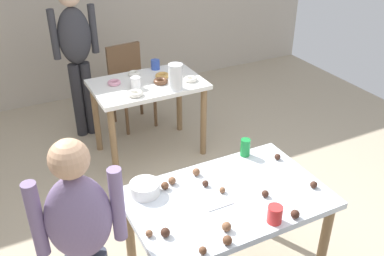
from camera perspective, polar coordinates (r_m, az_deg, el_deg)
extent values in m
cube|color=silver|center=(2.59, 4.73, -9.26)|extent=(1.16, 0.74, 0.04)
cylinder|color=olive|center=(2.92, 16.85, -15.14)|extent=(0.06, 0.06, 0.71)
cylinder|color=olive|center=(2.89, -8.14, -14.51)|extent=(0.06, 0.06, 0.71)
cylinder|color=olive|center=(3.26, 9.56, -8.62)|extent=(0.06, 0.06, 0.71)
cube|color=white|center=(4.03, -5.90, 5.74)|extent=(1.02, 0.66, 0.04)
cylinder|color=olive|center=(3.85, -10.31, -2.12)|extent=(0.06, 0.06, 0.71)
cylinder|color=olive|center=(4.14, 1.53, 0.81)|extent=(0.06, 0.06, 0.71)
cylinder|color=olive|center=(4.31, -12.53, 1.28)|extent=(0.06, 0.06, 0.71)
cylinder|color=olive|center=(4.57, -1.70, 3.73)|extent=(0.06, 0.06, 0.71)
cube|color=brown|center=(4.69, -7.82, 5.19)|extent=(0.44, 0.44, 0.04)
cube|color=brown|center=(4.76, -8.97, 8.45)|extent=(0.38, 0.08, 0.42)
cylinder|color=brown|center=(4.72, -4.87, 2.48)|extent=(0.04, 0.04, 0.41)
cylinder|color=brown|center=(4.59, -8.59, 1.41)|extent=(0.04, 0.04, 0.41)
cylinder|color=brown|center=(4.99, -6.75, 3.97)|extent=(0.04, 0.04, 0.41)
cylinder|color=brown|center=(4.87, -10.31, 2.99)|extent=(0.04, 0.04, 0.41)
ellipsoid|color=slate|center=(2.19, -14.71, -11.43)|extent=(0.35, 0.25, 0.49)
sphere|color=tan|center=(1.99, -15.95, -3.97)|extent=(0.19, 0.19, 0.19)
cylinder|color=slate|center=(2.18, -19.88, -11.35)|extent=(0.08, 0.08, 0.42)
cylinder|color=slate|center=(2.17, -9.80, -9.95)|extent=(0.08, 0.08, 0.42)
cylinder|color=#28282D|center=(4.63, -13.52, 3.81)|extent=(0.11, 0.11, 0.79)
cylinder|color=#28282D|center=(4.61, -14.82, 3.50)|extent=(0.11, 0.11, 0.79)
ellipsoid|color=#333338|center=(4.38, -15.26, 11.64)|extent=(0.33, 0.21, 0.56)
cylinder|color=#333338|center=(4.41, -12.92, 12.63)|extent=(0.07, 0.07, 0.48)
cylinder|color=#333338|center=(4.33, -17.79, 11.66)|extent=(0.07, 0.07, 0.48)
cylinder|color=white|center=(2.58, -6.26, -7.93)|extent=(0.18, 0.18, 0.08)
cylinder|color=#198438|center=(2.91, 7.05, -2.57)|extent=(0.07, 0.07, 0.12)
cube|color=silver|center=(2.49, 3.82, -10.34)|extent=(0.17, 0.02, 0.01)
cylinder|color=red|center=(2.41, 10.88, -11.14)|extent=(0.08, 0.08, 0.10)
sphere|color=#3D2319|center=(2.63, 1.79, -7.34)|extent=(0.04, 0.04, 0.04)
sphere|color=#3D2319|center=(2.72, 15.78, -7.21)|extent=(0.04, 0.04, 0.04)
sphere|color=brown|center=(2.34, 4.59, -12.87)|extent=(0.05, 0.05, 0.05)
sphere|color=brown|center=(2.26, 4.69, -14.57)|extent=(0.05, 0.05, 0.05)
sphere|color=brown|center=(2.72, 0.56, -5.82)|extent=(0.05, 0.05, 0.05)
sphere|color=brown|center=(2.31, -5.69, -13.69)|extent=(0.04, 0.04, 0.04)
sphere|color=brown|center=(2.59, 4.03, -8.18)|extent=(0.04, 0.04, 0.04)
sphere|color=#3D2319|center=(2.47, 13.46, -11.00)|extent=(0.05, 0.05, 0.05)
sphere|color=#3D2319|center=(2.50, 10.51, -10.12)|extent=(0.04, 0.04, 0.04)
sphere|color=#3D2319|center=(2.92, 11.23, -3.75)|extent=(0.04, 0.04, 0.04)
sphere|color=brown|center=(2.65, -2.65, -6.97)|extent=(0.05, 0.05, 0.05)
sphere|color=#3D2319|center=(2.30, -3.55, -13.60)|extent=(0.05, 0.05, 0.05)
sphere|color=#3D2319|center=(2.58, 9.65, -8.55)|extent=(0.04, 0.04, 0.04)
sphere|color=brown|center=(2.22, 1.44, -15.87)|extent=(0.04, 0.04, 0.04)
sphere|color=brown|center=(2.61, -3.60, -7.61)|extent=(0.05, 0.05, 0.05)
cylinder|color=white|center=(3.82, -2.18, 6.76)|extent=(0.13, 0.13, 0.24)
cylinder|color=white|center=(3.90, -7.45, 5.97)|extent=(0.09, 0.09, 0.10)
cylinder|color=#3351B2|center=(4.30, -4.86, 8.35)|extent=(0.09, 0.09, 0.09)
torus|color=white|center=(4.19, -7.67, 7.18)|extent=(0.11, 0.11, 0.03)
torus|color=gold|center=(4.11, -3.94, 6.93)|extent=(0.13, 0.13, 0.04)
torus|color=pink|center=(4.02, -10.24, 5.93)|extent=(0.12, 0.12, 0.04)
torus|color=white|center=(3.76, -7.49, 4.54)|extent=(0.14, 0.14, 0.04)
torus|color=brown|center=(3.99, -4.15, 6.18)|extent=(0.13, 0.13, 0.04)
torus|color=white|center=(4.03, -0.18, 6.49)|extent=(0.12, 0.12, 0.04)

